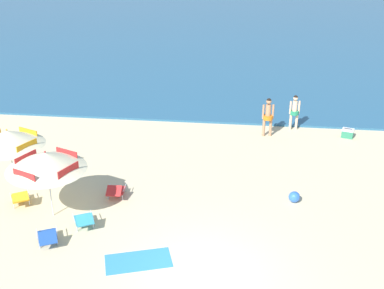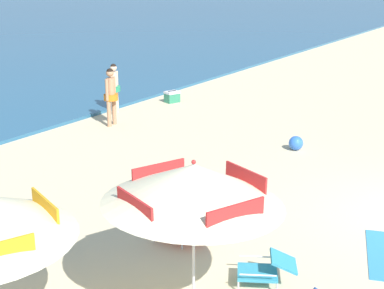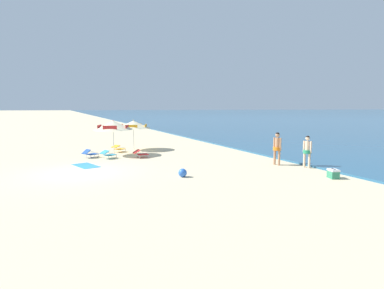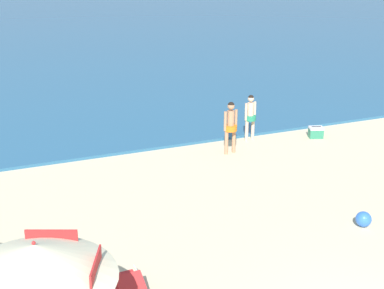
{
  "view_description": "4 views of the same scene",
  "coord_description": "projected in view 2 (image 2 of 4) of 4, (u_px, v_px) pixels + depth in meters",
  "views": [
    {
      "loc": [
        0.89,
        -10.01,
        8.18
      ],
      "look_at": [
        -0.95,
        5.37,
        1.34
      ],
      "focal_mm": 44.41,
      "sensor_mm": 36.0,
      "label": 1
    },
    {
      "loc": [
        -10.87,
        -1.48,
        4.64
      ],
      "look_at": [
        -0.8,
        5.08,
        0.88
      ],
      "focal_mm": 53.46,
      "sensor_mm": 36.0,
      "label": 2
    },
    {
      "loc": [
        15.26,
        -0.81,
        3.03
      ],
      "look_at": [
        -2.21,
        6.55,
        0.8
      ],
      "focal_mm": 29.29,
      "sensor_mm": 36.0,
      "label": 3
    },
    {
      "loc": [
        -5.45,
        -4.76,
        6.18
      ],
      "look_at": [
        -0.46,
        7.33,
        1.43
      ],
      "focal_mm": 49.12,
      "sensor_mm": 36.0,
      "label": 4
    }
  ],
  "objects": [
    {
      "name": "lounge_chair_under_umbrella",
      "position": [
        266.0,
        269.0,
        8.62
      ],
      "size": [
        0.88,
        1.02,
        0.51
      ],
      "color": "teal",
      "rests_on": "ground"
    },
    {
      "name": "person_standing_beside",
      "position": [
        114.0,
        85.0,
        18.57
      ],
      "size": [
        0.48,
        0.4,
        1.64
      ],
      "color": "beige",
      "rests_on": "ground"
    },
    {
      "name": "beach_umbrella_striped_main",
      "position": [
        194.0,
        184.0,
        7.44
      ],
      "size": [
        3.4,
        3.4,
        2.26
      ],
      "color": "silver",
      "rests_on": "ground"
    },
    {
      "name": "lounge_chair_facing_sea",
      "position": [
        182.0,
        227.0,
        9.98
      ],
      "size": [
        0.61,
        0.92,
        0.52
      ],
      "color": "red",
      "rests_on": "ground"
    },
    {
      "name": "cooler_box",
      "position": [
        172.0,
        97.0,
        20.3
      ],
      "size": [
        0.58,
        0.49,
        0.43
      ],
      "color": "#2D7F5B",
      "rests_on": "ground"
    },
    {
      "name": "person_standing_near_shore",
      "position": [
        111.0,
        93.0,
        17.11
      ],
      "size": [
        0.51,
        0.43,
        1.75
      ],
      "color": "tan",
      "rests_on": "ground"
    },
    {
      "name": "beach_ball",
      "position": [
        296.0,
        143.0,
        15.02
      ],
      "size": [
        0.38,
        0.38,
        0.38
      ],
      "primitive_type": "sphere",
      "color": "blue",
      "rests_on": "ground"
    }
  ]
}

